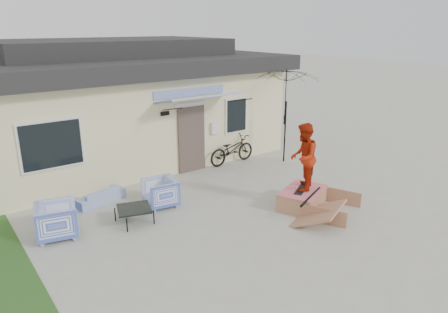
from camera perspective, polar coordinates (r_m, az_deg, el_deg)
ground at (r=9.60m, az=5.09°, el=-10.40°), size 90.00×90.00×0.00m
house at (r=15.56m, az=-14.83°, el=7.64°), size 10.80×8.49×4.10m
loveseat at (r=11.44m, az=-16.91°, el=-4.88°), size 1.41×0.71×0.53m
armchair_left at (r=9.91m, az=-22.10°, el=-7.96°), size 0.97×1.01×0.88m
armchair_right at (r=10.84m, az=-8.79°, el=-4.76°), size 0.84×0.89×0.82m
coffee_table at (r=10.15m, az=-12.30°, el=-7.92°), size 0.96×0.96×0.38m
bicycle at (r=13.95m, az=1.09°, el=1.38°), size 1.86×0.72×1.17m
patio_umbrella at (r=14.01m, az=8.55°, el=6.15°), size 2.32×2.18×2.20m
skate_ramp at (r=10.96m, az=10.79°, el=-5.66°), size 1.91×2.16×0.45m
skateboard at (r=10.88m, az=10.65°, el=-4.41°), size 0.81×0.57×0.05m
skater at (r=10.58m, az=10.92°, el=0.08°), size 1.07×1.03×1.74m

